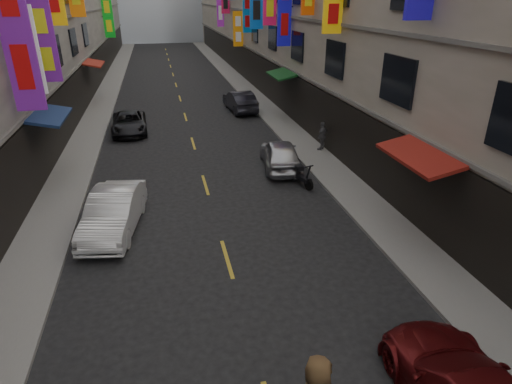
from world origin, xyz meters
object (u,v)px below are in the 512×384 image
pedestrian_rfar (322,136)px  car_left_mid (114,212)px  car_right_far (240,101)px  scooter_far_right (300,175)px  car_left_far (129,123)px  car_right_mid (280,154)px

pedestrian_rfar → car_left_mid: bearing=-7.9°
car_left_mid → car_right_far: 17.80m
car_left_mid → car_right_far: bearing=74.4°
scooter_far_right → car_left_far: car_left_far is taller
car_left_mid → car_left_far: bearing=99.5°
car_left_mid → car_right_mid: (7.36, 4.59, -0.02)m
car_left_far → car_left_mid: bearing=-92.1°
car_right_far → pedestrian_rfar: (2.60, -9.74, 0.16)m
car_left_far → car_right_far: car_right_far is taller
scooter_far_right → car_right_far: (-0.08, 13.69, 0.28)m
car_right_mid → car_right_far: 11.52m
car_left_far → car_right_far: (7.56, 3.82, 0.12)m
car_right_far → scooter_far_right: bearing=85.5°
car_left_far → car_right_mid: (7.35, -7.70, 0.10)m
car_left_mid → car_right_far: car_right_far is taller
car_left_mid → pedestrian_rfar: 12.00m
car_right_far → car_left_mid: bearing=59.9°
car_right_far → car_left_far: bearing=21.9°
car_right_far → car_right_mid: bearing=84.1°
scooter_far_right → car_right_mid: (-0.29, 2.17, 0.26)m
scooter_far_right → car_right_far: 13.69m
car_left_mid → pedestrian_rfar: size_ratio=2.86×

